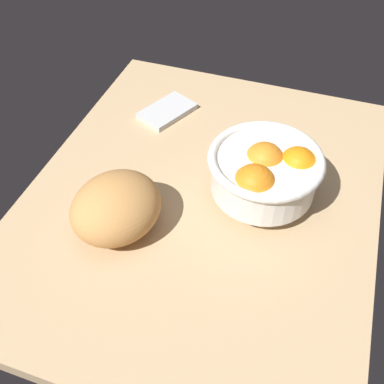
{
  "coord_description": "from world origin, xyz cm",
  "views": [
    {
      "loc": [
        -54.73,
        -16.72,
        60.92
      ],
      "look_at": [
        -4.62,
        0.39,
        5.0
      ],
      "focal_mm": 42.81,
      "sensor_mm": 36.0,
      "label": 1
    }
  ],
  "objects": [
    {
      "name": "ground_plane",
      "position": [
        0.0,
        0.0,
        -1.5
      ],
      "size": [
        77.6,
        62.3,
        3.0
      ],
      "primitive_type": "cube",
      "color": "tan"
    },
    {
      "name": "fruit_bowl",
      "position": [
        2.38,
        -10.51,
        6.63
      ],
      "size": [
        19.72,
        19.72,
        11.29
      ],
      "color": "white",
      "rests_on": "ground"
    },
    {
      "name": "bread_loaf",
      "position": [
        -11.85,
        11.0,
        4.93
      ],
      "size": [
        19.67,
        18.66,
        9.87
      ],
      "primitive_type": "ellipsoid",
      "rotation": [
        0.0,
        0.0,
        5.91
      ],
      "color": "tan",
      "rests_on": "ground"
    },
    {
      "name": "napkin_folded",
      "position": [
        20.63,
        14.72,
        0.62
      ],
      "size": [
        13.78,
        11.62,
        1.24
      ],
      "primitive_type": "cube",
      "rotation": [
        0.0,
        0.0,
        -0.44
      ],
      "color": "silver",
      "rests_on": "ground"
    }
  ]
}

